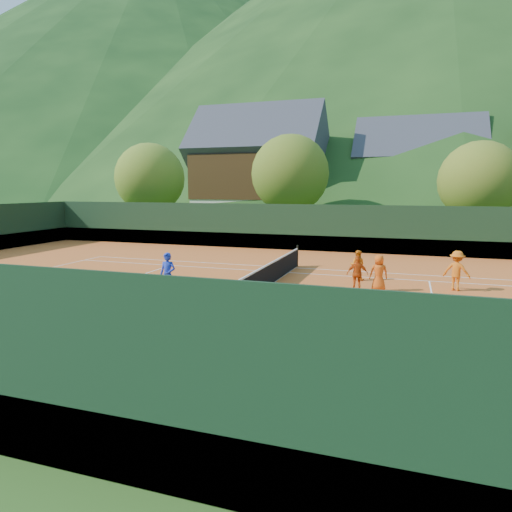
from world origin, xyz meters
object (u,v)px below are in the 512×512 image
(ball_hopper, at_px, (62,278))
(chalet_left, at_px, (259,173))
(chalet_mid, at_px, (417,179))
(coach, at_px, (168,275))
(student_a, at_px, (357,265))
(student_c, at_px, (379,273))
(student_d, at_px, (457,271))
(tennis_net, at_px, (262,278))
(student_b, at_px, (357,274))

(ball_hopper, relative_size, chalet_left, 0.07)
(ball_hopper, xyz_separation_m, chalet_mid, (12.71, 37.45, 4.22))
(chalet_left, bearing_deg, chalet_mid, 14.04)
(coach, relative_size, chalet_mid, 0.13)
(coach, bearing_deg, chalet_mid, 73.62)
(student_a, relative_size, chalet_left, 0.10)
(student_a, height_order, chalet_left, chalet_left)
(chalet_left, bearing_deg, student_c, -63.28)
(student_d, xyz_separation_m, ball_hopper, (-14.03, -5.97, -0.05))
(coach, height_order, chalet_mid, chalet_mid)
(student_c, bearing_deg, student_a, -79.05)
(student_c, height_order, chalet_mid, chalet_mid)
(student_d, distance_m, ball_hopper, 15.25)
(student_a, relative_size, student_c, 0.91)
(tennis_net, bearing_deg, coach, -144.21)
(student_a, distance_m, student_c, 2.24)
(student_b, relative_size, tennis_net, 0.12)
(chalet_left, bearing_deg, coach, -77.72)
(coach, xyz_separation_m, chalet_mid, (9.00, 36.16, 4.13))
(student_a, xyz_separation_m, student_c, (1.04, -1.98, 0.06))
(chalet_mid, bearing_deg, coach, -103.98)
(student_a, relative_size, student_b, 0.94)
(student_d, distance_m, chalet_left, 32.84)
(coach, height_order, chalet_left, chalet_left)
(tennis_net, distance_m, ball_hopper, 7.55)
(coach, height_order, student_d, coach)
(student_c, xyz_separation_m, tennis_net, (-4.40, -1.40, -0.23))
(ball_hopper, bearing_deg, student_d, 23.03)
(chalet_left, bearing_deg, student_a, -63.36)
(tennis_net, bearing_deg, student_b, 16.91)
(student_c, relative_size, student_d, 0.91)
(student_a, relative_size, student_d, 0.83)
(student_c, bearing_deg, chalet_mid, -109.65)
(coach, relative_size, chalet_left, 0.12)
(chalet_left, height_order, chalet_mid, chalet_left)
(student_b, distance_m, student_c, 0.86)
(student_c, relative_size, chalet_left, 0.11)
(tennis_net, distance_m, chalet_left, 32.04)
(student_c, height_order, ball_hopper, student_c)
(coach, distance_m, tennis_net, 3.72)
(student_a, height_order, student_b, student_b)
(student_c, relative_size, chalet_mid, 0.12)
(coach, bearing_deg, student_d, 22.00)
(student_a, distance_m, ball_hopper, 12.16)
(coach, distance_m, chalet_mid, 37.50)
(coach, distance_m, student_c, 8.21)
(student_d, distance_m, chalet_mid, 31.78)
(student_b, xyz_separation_m, tennis_net, (-3.60, -1.09, -0.21))
(student_d, height_order, chalet_left, chalet_left)
(student_d, height_order, ball_hopper, student_d)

